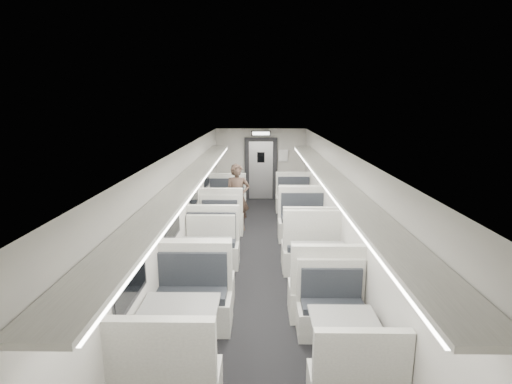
{
  "coord_description": "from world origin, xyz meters",
  "views": [
    {
      "loc": [
        -0.01,
        -7.41,
        3.21
      ],
      "look_at": [
        -0.12,
        1.72,
        1.18
      ],
      "focal_mm": 28.0,
      "sensor_mm": 36.0,
      "label": 1
    }
  ],
  "objects_px": {
    "booth_right_b": "(307,234)",
    "booth_right_d": "(342,340)",
    "exit_sign": "(261,133)",
    "booth_left_a": "(224,209)",
    "booth_left_c": "(206,262)",
    "booth_right_c": "(318,268)",
    "booth_right_a": "(296,205)",
    "vestibule_door": "(261,169)",
    "booth_left_d": "(181,333)",
    "booth_left_b": "(216,234)",
    "passenger": "(237,198)"
  },
  "relations": [
    {
      "from": "booth_left_a",
      "to": "booth_left_c",
      "type": "bearing_deg",
      "value": -90.0
    },
    {
      "from": "booth_left_b",
      "to": "booth_left_d",
      "type": "distance_m",
      "value": 4.06
    },
    {
      "from": "booth_left_b",
      "to": "booth_right_d",
      "type": "height_order",
      "value": "booth_right_d"
    },
    {
      "from": "booth_left_a",
      "to": "booth_left_d",
      "type": "bearing_deg",
      "value": -90.0
    },
    {
      "from": "booth_left_a",
      "to": "booth_right_a",
      "type": "bearing_deg",
      "value": 14.32
    },
    {
      "from": "exit_sign",
      "to": "vestibule_door",
      "type": "bearing_deg",
      "value": 90.0
    },
    {
      "from": "booth_right_b",
      "to": "booth_right_d",
      "type": "xyz_separation_m",
      "value": [
        0.0,
        -3.89,
        -0.07
      ]
    },
    {
      "from": "booth_left_a",
      "to": "booth_left_b",
      "type": "distance_m",
      "value": 1.97
    },
    {
      "from": "booth_left_c",
      "to": "booth_right_c",
      "type": "bearing_deg",
      "value": -7.57
    },
    {
      "from": "booth_left_b",
      "to": "booth_right_b",
      "type": "relative_size",
      "value": 0.83
    },
    {
      "from": "booth_left_a",
      "to": "booth_left_c",
      "type": "height_order",
      "value": "booth_left_c"
    },
    {
      "from": "booth_left_d",
      "to": "booth_right_b",
      "type": "relative_size",
      "value": 0.98
    },
    {
      "from": "booth_left_a",
      "to": "booth_left_d",
      "type": "xyz_separation_m",
      "value": [
        0.0,
        -6.04,
        0.01
      ]
    },
    {
      "from": "vestibule_door",
      "to": "exit_sign",
      "type": "relative_size",
      "value": 3.39
    },
    {
      "from": "booth_right_d",
      "to": "vestibule_door",
      "type": "relative_size",
      "value": 0.94
    },
    {
      "from": "booth_left_c",
      "to": "booth_right_a",
      "type": "relative_size",
      "value": 1.03
    },
    {
      "from": "booth_right_c",
      "to": "passenger",
      "type": "distance_m",
      "value": 3.81
    },
    {
      "from": "booth_left_c",
      "to": "booth_right_a",
      "type": "height_order",
      "value": "booth_left_c"
    },
    {
      "from": "booth_right_b",
      "to": "exit_sign",
      "type": "distance_m",
      "value": 5.01
    },
    {
      "from": "booth_left_c",
      "to": "booth_left_a",
      "type": "bearing_deg",
      "value": 90.0
    },
    {
      "from": "booth_left_c",
      "to": "booth_left_d",
      "type": "height_order",
      "value": "booth_left_d"
    },
    {
      "from": "booth_right_c",
      "to": "exit_sign",
      "type": "distance_m",
      "value": 6.71
    },
    {
      "from": "booth_left_c",
      "to": "vestibule_door",
      "type": "distance_m",
      "value": 6.7
    },
    {
      "from": "booth_left_b",
      "to": "booth_left_a",
      "type": "bearing_deg",
      "value": 90.0
    },
    {
      "from": "booth_left_d",
      "to": "booth_right_a",
      "type": "bearing_deg",
      "value": 73.01
    },
    {
      "from": "booth_right_d",
      "to": "passenger",
      "type": "bearing_deg",
      "value": 106.23
    },
    {
      "from": "booth_left_a",
      "to": "booth_right_c",
      "type": "xyz_separation_m",
      "value": [
        2.0,
        -4.01,
        0.01
      ]
    },
    {
      "from": "booth_left_d",
      "to": "booth_right_a",
      "type": "relative_size",
      "value": 1.06
    },
    {
      "from": "vestibule_door",
      "to": "booth_right_d",
      "type": "bearing_deg",
      "value": -83.61
    },
    {
      "from": "passenger",
      "to": "vestibule_door",
      "type": "xyz_separation_m",
      "value": [
        0.6,
        3.43,
        0.18
      ]
    },
    {
      "from": "booth_right_b",
      "to": "booth_right_c",
      "type": "bearing_deg",
      "value": -90.0
    },
    {
      "from": "booth_left_b",
      "to": "vestibule_door",
      "type": "bearing_deg",
      "value": 78.3
    },
    {
      "from": "exit_sign",
      "to": "booth_left_b",
      "type": "bearing_deg",
      "value": -102.98
    },
    {
      "from": "booth_right_c",
      "to": "booth_right_d",
      "type": "xyz_separation_m",
      "value": [
        0.0,
        -2.07,
        -0.06
      ]
    },
    {
      "from": "booth_left_d",
      "to": "vestibule_door",
      "type": "relative_size",
      "value": 1.1
    },
    {
      "from": "booth_left_a",
      "to": "booth_left_c",
      "type": "relative_size",
      "value": 1.0
    },
    {
      "from": "booth_right_a",
      "to": "booth_right_b",
      "type": "xyz_separation_m",
      "value": [
        0.0,
        -2.69,
        0.03
      ]
    },
    {
      "from": "booth_left_b",
      "to": "booth_right_d",
      "type": "relative_size",
      "value": 0.99
    },
    {
      "from": "booth_left_b",
      "to": "booth_right_c",
      "type": "xyz_separation_m",
      "value": [
        2.0,
        -2.03,
        0.06
      ]
    },
    {
      "from": "passenger",
      "to": "vestibule_door",
      "type": "bearing_deg",
      "value": 73.34
    },
    {
      "from": "exit_sign",
      "to": "booth_left_a",
      "type": "bearing_deg",
      "value": -112.92
    },
    {
      "from": "booth_left_c",
      "to": "booth_right_c",
      "type": "xyz_separation_m",
      "value": [
        2.0,
        -0.27,
        0.01
      ]
    },
    {
      "from": "booth_left_b",
      "to": "passenger",
      "type": "height_order",
      "value": "passenger"
    },
    {
      "from": "booth_left_a",
      "to": "vestibule_door",
      "type": "bearing_deg",
      "value": 70.68
    },
    {
      "from": "booth_right_c",
      "to": "exit_sign",
      "type": "xyz_separation_m",
      "value": [
        -1.0,
        6.37,
        1.87
      ]
    },
    {
      "from": "booth_left_b",
      "to": "booth_right_c",
      "type": "height_order",
      "value": "booth_right_c"
    },
    {
      "from": "booth_left_c",
      "to": "vestibule_door",
      "type": "height_order",
      "value": "vestibule_door"
    },
    {
      "from": "booth_left_d",
      "to": "vestibule_door",
      "type": "distance_m",
      "value": 8.97
    },
    {
      "from": "booth_right_b",
      "to": "passenger",
      "type": "distance_m",
      "value": 2.3
    },
    {
      "from": "vestibule_door",
      "to": "booth_right_b",
      "type": "bearing_deg",
      "value": -78.75
    }
  ]
}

